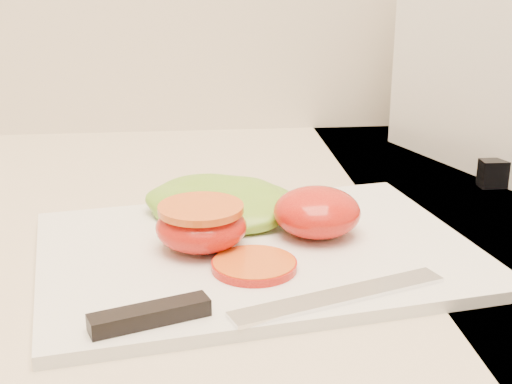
{
  "coord_description": "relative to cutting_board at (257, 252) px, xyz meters",
  "views": [
    {
      "loc": [
        -0.01,
        1.01,
        1.18
      ],
      "look_at": [
        0.04,
        1.56,
        0.99
      ],
      "focal_mm": 50.0,
      "sensor_mm": 36.0,
      "label": 1
    }
  ],
  "objects": [
    {
      "name": "tomato_half_cut",
      "position": [
        -0.05,
        0.0,
        0.03
      ],
      "size": [
        0.08,
        0.08,
        0.04
      ],
      "color": "red",
      "rests_on": "cutting_board"
    },
    {
      "name": "lettuce_leaf_0",
      "position": [
        -0.03,
        0.07,
        0.02
      ],
      "size": [
        0.17,
        0.15,
        0.03
      ],
      "primitive_type": "ellipsoid",
      "rotation": [
        0.0,
        0.0,
        -0.42
      ],
      "color": "#88B730",
      "rests_on": "cutting_board"
    },
    {
      "name": "knife",
      "position": [
        -0.03,
        -0.11,
        0.01
      ],
      "size": [
        0.26,
        0.08,
        0.01
      ],
      "rotation": [
        0.0,
        0.0,
        0.34
      ],
      "color": "silver",
      "rests_on": "cutting_board"
    },
    {
      "name": "tomato_half_dome",
      "position": [
        0.05,
        0.02,
        0.03
      ],
      "size": [
        0.08,
        0.08,
        0.04
      ],
      "primitive_type": "ellipsoid",
      "color": "red",
      "rests_on": "cutting_board"
    },
    {
      "name": "cutting_board",
      "position": [
        0.0,
        0.0,
        0.0
      ],
      "size": [
        0.4,
        0.31,
        0.01
      ],
      "primitive_type": "cube",
      "rotation": [
        0.0,
        0.0,
        0.17
      ],
      "color": "silver",
      "rests_on": "counter"
    },
    {
      "name": "tomato_slice_0",
      "position": [
        -0.01,
        -0.04,
        0.01
      ],
      "size": [
        0.06,
        0.06,
        0.01
      ],
      "primitive_type": "cylinder",
      "color": "orange",
      "rests_on": "cutting_board"
    }
  ]
}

